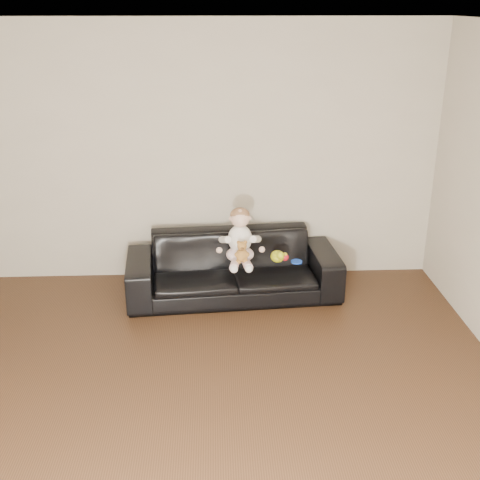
{
  "coord_description": "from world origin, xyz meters",
  "views": [
    {
      "loc": [
        0.24,
        -3.15,
        2.72
      ],
      "look_at": [
        0.47,
        2.15,
        0.62
      ],
      "focal_mm": 45.0,
      "sensor_mm": 36.0,
      "label": 1
    }
  ],
  "objects_px": {
    "teddy_bear": "(242,252)",
    "toy_green": "(277,256)",
    "sofa": "(233,266)",
    "toy_rattle": "(285,257)",
    "toy_blue_disc": "(297,262)",
    "baby": "(240,239)"
  },
  "relations": [
    {
      "from": "toy_green",
      "to": "sofa",
      "type": "bearing_deg",
      "value": 163.48
    },
    {
      "from": "toy_blue_disc",
      "to": "baby",
      "type": "bearing_deg",
      "value": 176.09
    },
    {
      "from": "sofa",
      "to": "toy_rattle",
      "type": "bearing_deg",
      "value": -16.8
    },
    {
      "from": "sofa",
      "to": "toy_rattle",
      "type": "xyz_separation_m",
      "value": [
        0.5,
        -0.11,
        0.13
      ]
    },
    {
      "from": "baby",
      "to": "toy_blue_disc",
      "type": "bearing_deg",
      "value": -3.19
    },
    {
      "from": "sofa",
      "to": "baby",
      "type": "distance_m",
      "value": 0.36
    },
    {
      "from": "sofa",
      "to": "toy_blue_disc",
      "type": "relative_size",
      "value": 19.15
    },
    {
      "from": "sofa",
      "to": "teddy_bear",
      "type": "relative_size",
      "value": 9.72
    },
    {
      "from": "toy_blue_disc",
      "to": "toy_green",
      "type": "bearing_deg",
      "value": 172.03
    },
    {
      "from": "teddy_bear",
      "to": "toy_green",
      "type": "height_order",
      "value": "teddy_bear"
    },
    {
      "from": "sofa",
      "to": "toy_rattle",
      "type": "height_order",
      "value": "sofa"
    },
    {
      "from": "toy_blue_disc",
      "to": "teddy_bear",
      "type": "bearing_deg",
      "value": -166.74
    },
    {
      "from": "baby",
      "to": "toy_rattle",
      "type": "distance_m",
      "value": 0.48
    },
    {
      "from": "teddy_bear",
      "to": "toy_blue_disc",
      "type": "bearing_deg",
      "value": 20.81
    },
    {
      "from": "toy_rattle",
      "to": "toy_blue_disc",
      "type": "height_order",
      "value": "toy_rattle"
    },
    {
      "from": "teddy_bear",
      "to": "toy_rattle",
      "type": "bearing_deg",
      "value": 29.28
    },
    {
      "from": "toy_rattle",
      "to": "toy_blue_disc",
      "type": "xyz_separation_m",
      "value": [
        0.11,
        -0.04,
        -0.03
      ]
    },
    {
      "from": "sofa",
      "to": "toy_green",
      "type": "bearing_deg",
      "value": -21.08
    },
    {
      "from": "teddy_bear",
      "to": "toy_green",
      "type": "bearing_deg",
      "value": 31.01
    },
    {
      "from": "teddy_bear",
      "to": "toy_green",
      "type": "relative_size",
      "value": 1.32
    },
    {
      "from": "sofa",
      "to": "teddy_bear",
      "type": "bearing_deg",
      "value": -79.39
    },
    {
      "from": "teddy_bear",
      "to": "toy_green",
      "type": "xyz_separation_m",
      "value": [
        0.35,
        0.15,
        -0.12
      ]
    }
  ]
}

